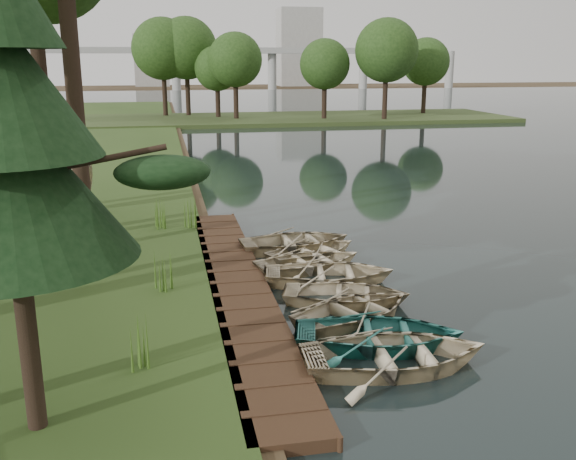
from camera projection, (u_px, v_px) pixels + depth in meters
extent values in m
plane|color=#3D2F1D|center=(293.00, 288.00, 18.38)|extent=(300.00, 300.00, 0.00)
cube|color=#362215|center=(238.00, 286.00, 18.05)|extent=(1.60, 16.00, 0.30)
cube|color=#33431E|center=(272.00, 119.00, 67.21)|extent=(50.00, 14.00, 0.45)
cylinder|color=black|center=(36.00, 96.00, 62.19)|extent=(0.50, 0.50, 4.80)
sphere|color=#274517|center=(32.00, 58.00, 61.26)|extent=(5.60, 5.60, 5.60)
cylinder|color=black|center=(107.00, 95.00, 63.43)|extent=(0.50, 0.50, 4.80)
sphere|color=#274517|center=(104.00, 58.00, 62.50)|extent=(5.60, 5.60, 5.60)
cylinder|color=black|center=(175.00, 95.00, 64.67)|extent=(0.50, 0.50, 4.80)
sphere|color=#274517|center=(173.00, 58.00, 63.74)|extent=(5.60, 5.60, 5.60)
cylinder|color=black|center=(240.00, 94.00, 65.91)|extent=(0.50, 0.50, 4.80)
sphere|color=#274517|center=(240.00, 58.00, 64.98)|extent=(5.60, 5.60, 5.60)
cylinder|color=black|center=(304.00, 93.00, 67.15)|extent=(0.50, 0.50, 4.80)
sphere|color=#274517|center=(304.00, 58.00, 66.22)|extent=(5.60, 5.60, 5.60)
cylinder|color=black|center=(365.00, 93.00, 68.39)|extent=(0.50, 0.50, 4.80)
sphere|color=#274517|center=(366.00, 58.00, 67.46)|extent=(5.60, 5.60, 5.60)
cylinder|color=black|center=(423.00, 92.00, 69.63)|extent=(0.50, 0.50, 4.80)
sphere|color=#274517|center=(425.00, 58.00, 68.70)|extent=(5.60, 5.60, 5.60)
cube|color=#A5A5A0|center=(224.00, 50.00, 131.92)|extent=(90.00, 4.00, 1.20)
cylinder|color=#A5A5A0|center=(74.00, 71.00, 127.37)|extent=(1.80, 1.80, 8.00)
cylinder|color=#A5A5A0|center=(176.00, 71.00, 131.10)|extent=(1.80, 1.80, 8.00)
cylinder|color=#A5A5A0|center=(272.00, 70.00, 134.82)|extent=(1.80, 1.80, 8.00)
cylinder|color=#A5A5A0|center=(363.00, 70.00, 138.54)|extent=(1.80, 1.80, 8.00)
cylinder|color=#A5A5A0|center=(450.00, 70.00, 142.27)|extent=(1.80, 1.80, 8.00)
cube|color=#A5A5A0|center=(299.00, 47.00, 154.35)|extent=(10.00, 8.00, 18.00)
cube|color=#A5A5A0|center=(152.00, 60.00, 153.35)|extent=(8.00, 8.00, 12.00)
imported|color=#C8B691|center=(396.00, 351.00, 13.36)|extent=(4.10, 3.02, 0.82)
imported|color=#2D7D74|center=(379.00, 331.00, 14.37)|extent=(4.31, 3.51, 0.78)
imported|color=#C8B691|center=(356.00, 307.00, 15.86)|extent=(4.11, 3.62, 0.71)
imported|color=#C8B691|center=(346.00, 292.00, 16.94)|extent=(3.90, 3.27, 0.69)
imported|color=#C8B691|center=(329.00, 271.00, 18.47)|extent=(4.13, 3.24, 0.78)
imported|color=#C8B691|center=(309.00, 259.00, 19.68)|extent=(3.86, 3.14, 0.70)
imported|color=#C8B691|center=(313.00, 248.00, 20.86)|extent=(3.92, 3.43, 0.68)
imported|color=#C8B691|center=(296.00, 239.00, 21.71)|extent=(4.01, 3.04, 0.78)
imported|color=#C8B691|center=(80.00, 203.00, 26.27)|extent=(3.79, 3.69, 0.64)
cylinder|color=black|center=(74.00, 95.00, 17.00)|extent=(0.44, 0.44, 10.25)
cylinder|color=black|center=(43.00, 104.00, 19.35)|extent=(0.43, 0.43, 9.44)
cylinder|color=black|center=(27.00, 331.00, 10.47)|extent=(0.32, 0.32, 3.50)
cone|color=black|center=(10.00, 177.00, 9.81)|extent=(3.80, 3.80, 2.60)
cone|color=#3F661E|center=(139.00, 343.00, 12.83)|extent=(0.60, 0.60, 1.08)
cone|color=#3F661E|center=(164.00, 273.00, 17.20)|extent=(0.60, 0.60, 0.95)
cone|color=#3F661E|center=(162.00, 214.00, 23.58)|extent=(0.60, 0.60, 1.06)
cone|color=#3F661E|center=(190.00, 213.00, 23.67)|extent=(0.60, 0.60, 1.07)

